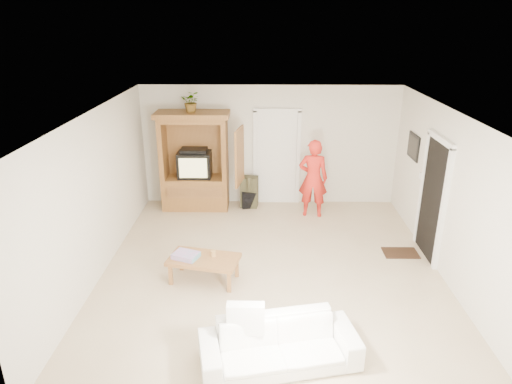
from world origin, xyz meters
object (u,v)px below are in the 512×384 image
at_px(armoire, 196,167).
at_px(coffee_table, 204,261).
at_px(sofa, 279,344).
at_px(man, 313,178).

height_order(armoire, coffee_table, armoire).
relative_size(armoire, sofa, 1.12).
distance_m(man, sofa, 4.53).
bearing_deg(man, sofa, 87.04).
xyz_separation_m(sofa, coffee_table, (-1.12, 1.84, 0.08)).
distance_m(armoire, man, 2.49).
xyz_separation_m(armoire, coffee_table, (0.51, -2.99, -0.56)).
bearing_deg(coffee_table, armoire, 111.65).
xyz_separation_m(armoire, sofa, (1.64, -4.83, -0.64)).
bearing_deg(coffee_table, sofa, -46.61).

